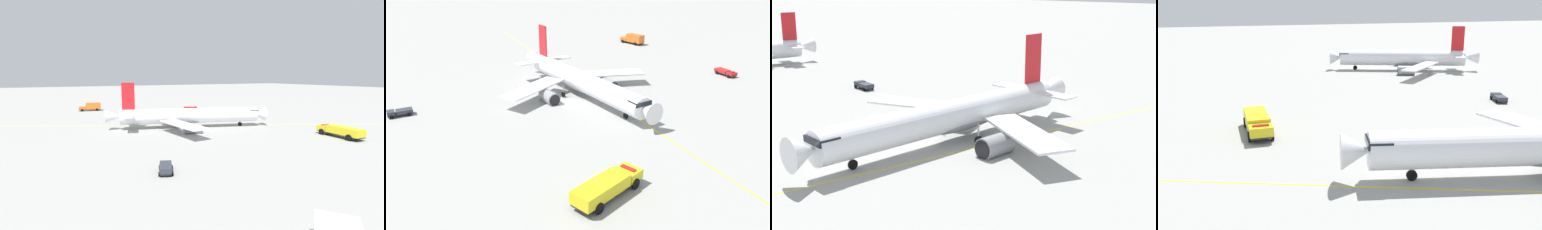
{
  "view_description": "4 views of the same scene",
  "coord_description": "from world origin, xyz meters",
  "views": [
    {
      "loc": [
        60.27,
        -32.84,
        13.92
      ],
      "look_at": [
        -7.29,
        1.13,
        2.89
      ],
      "focal_mm": 25.71,
      "sensor_mm": 36.0,
      "label": 1
    },
    {
      "loc": [
        54.03,
        47.36,
        27.19
      ],
      "look_at": [
        13.95,
        13.52,
        5.51
      ],
      "focal_mm": 36.98,
      "sensor_mm": 36.0,
      "label": 2
    },
    {
      "loc": [
        -37.34,
        53.19,
        20.7
      ],
      "look_at": [
        -5.92,
        -1.75,
        3.44
      ],
      "focal_mm": 50.12,
      "sensor_mm": 36.0,
      "label": 3
    },
    {
      "loc": [
        -34.05,
        31.91,
        17.08
      ],
      "look_at": [
        13.95,
        13.52,
        3.27
      ],
      "focal_mm": 39.1,
      "sensor_mm": 36.0,
      "label": 4
    }
  ],
  "objects": [
    {
      "name": "baggage_truck_truck",
      "position": [
        24.66,
        -19.17,
        0.72
      ],
      "size": [
        4.62,
        3.19,
        1.22
      ],
      "rotation": [
        0.0,
        0.0,
        5.91
      ],
      "color": "#232326",
      "rests_on": "ground_plane"
    },
    {
      "name": "fire_tender_truck",
      "position": [
        21.26,
        24.18,
        1.54
      ],
      "size": [
        10.5,
        3.64,
        2.5
      ],
      "rotation": [
        0.0,
        0.0,
        3.09
      ],
      "color": "#232326",
      "rests_on": "ground_plane"
    },
    {
      "name": "ground_plane",
      "position": [
        0.0,
        0.0,
        0.0
      ],
      "size": [
        600.0,
        600.0,
        0.0
      ],
      "primitive_type": "plane",
      "color": "#9E9E99"
    },
    {
      "name": "airliner_secondary",
      "position": [
        62.9,
        -20.33,
        3.0
      ],
      "size": [
        33.97,
        36.45,
        11.44
      ],
      "rotation": [
        0.0,
        0.0,
        1.15
      ],
      "color": "white",
      "rests_on": "ground_plane"
    }
  ]
}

